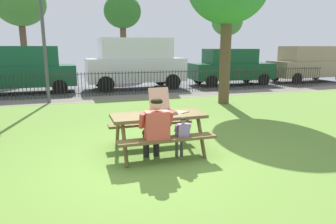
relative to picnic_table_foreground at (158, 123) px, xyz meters
The scene contains 17 objects.
ground 1.65m from the picnic_table_foreground, 108.67° to the left, with size 28.00×11.92×0.02m, color olive.
cobblestone_walkway 6.76m from the picnic_table_foreground, 94.19° to the left, with size 28.00×1.40×0.01m, color gray.
street_asphalt 11.21m from the picnic_table_foreground, 92.52° to the left, with size 28.00×7.53×0.01m, color #515154.
picnic_table_foreground is the anchor object (origin of this frame).
pizza_box_open 0.35m from the picnic_table_foreground, 53.71° to the left, with size 0.48×0.54×0.47m.
pizza_slice_on_table 0.53m from the picnic_table_foreground, ahead, with size 0.28×0.31×0.02m.
adult_at_table 0.54m from the picnic_table_foreground, 110.22° to the right, with size 0.61×0.59×1.19m.
child_at_table 0.62m from the picnic_table_foreground, 60.00° to the right, with size 0.31×0.30×0.82m.
iron_fence_streetside 7.43m from the picnic_table_foreground, 93.79° to the left, with size 22.74×0.03×1.03m.
lamp_post_walkway 7.12m from the picnic_table_foreground, 111.35° to the left, with size 0.28×0.28×4.19m.
parked_car_center 10.01m from the picnic_table_foreground, 112.17° to the left, with size 4.68×2.11×2.08m.
parked_car_right 9.39m from the picnic_table_foreground, 81.60° to the left, with size 4.76×2.20×2.46m.
parked_car_far_right 11.36m from the picnic_table_foreground, 54.65° to the left, with size 4.45×2.01×1.94m.
parked_car_end 14.92m from the picnic_table_foreground, 38.38° to the left, with size 4.66×2.08×2.08m.
far_tree_midleft 17.83m from the picnic_table_foreground, 105.43° to the left, with size 3.22×3.22×6.25m.
far_tree_center 17.25m from the picnic_table_foreground, 83.33° to the left, with size 2.60×2.60×5.66m.
far_tree_midright 19.84m from the picnic_table_foreground, 58.70° to the left, with size 2.42×2.42×5.06m.
Camera 1 is at (-1.00, -5.02, 2.05)m, focal length 32.35 mm.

